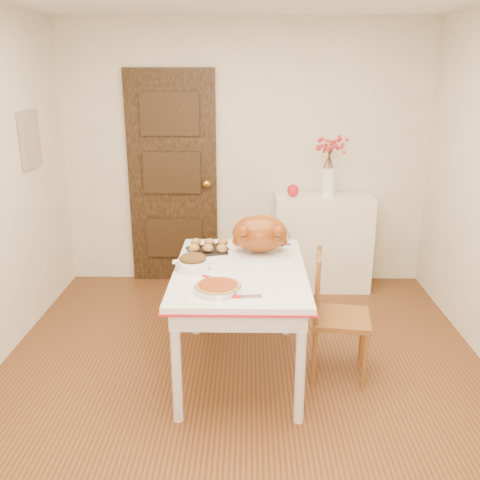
{
  "coord_description": "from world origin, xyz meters",
  "views": [
    {
      "loc": [
        0.04,
        -3.08,
        2.01
      ],
      "look_at": [
        -0.02,
        0.26,
        0.95
      ],
      "focal_mm": 39.66,
      "sensor_mm": 36.0,
      "label": 1
    }
  ],
  "objects_px": {
    "sideboard": "(322,242)",
    "chair_oak": "(341,315)",
    "kitchen_table": "(240,321)",
    "turkey_platter": "(260,236)",
    "pumpkin_pie": "(218,287)"
  },
  "relations": [
    {
      "from": "pumpkin_pie",
      "to": "chair_oak",
      "type": "bearing_deg",
      "value": 25.44
    },
    {
      "from": "chair_oak",
      "to": "kitchen_table",
      "type": "bearing_deg",
      "value": 97.45
    },
    {
      "from": "chair_oak",
      "to": "turkey_platter",
      "type": "bearing_deg",
      "value": 71.03
    },
    {
      "from": "kitchen_table",
      "to": "pumpkin_pie",
      "type": "xyz_separation_m",
      "value": [
        -0.12,
        -0.39,
        0.42
      ]
    },
    {
      "from": "sideboard",
      "to": "pumpkin_pie",
      "type": "bearing_deg",
      "value": -114.38
    },
    {
      "from": "chair_oak",
      "to": "turkey_platter",
      "type": "relative_size",
      "value": 1.93
    },
    {
      "from": "sideboard",
      "to": "chair_oak",
      "type": "bearing_deg",
      "value": -92.78
    },
    {
      "from": "kitchen_table",
      "to": "turkey_platter",
      "type": "relative_size",
      "value": 2.85
    },
    {
      "from": "kitchen_table",
      "to": "sideboard",
      "type": "bearing_deg",
      "value": 64.03
    },
    {
      "from": "turkey_platter",
      "to": "sideboard",
      "type": "bearing_deg",
      "value": 54.98
    },
    {
      "from": "turkey_platter",
      "to": "pumpkin_pie",
      "type": "bearing_deg",
      "value": -120.66
    },
    {
      "from": "kitchen_table",
      "to": "turkey_platter",
      "type": "height_order",
      "value": "turkey_platter"
    },
    {
      "from": "sideboard",
      "to": "pumpkin_pie",
      "type": "distance_m",
      "value": 2.18
    },
    {
      "from": "kitchen_table",
      "to": "chair_oak",
      "type": "height_order",
      "value": "chair_oak"
    },
    {
      "from": "chair_oak",
      "to": "pumpkin_pie",
      "type": "height_order",
      "value": "chair_oak"
    }
  ]
}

